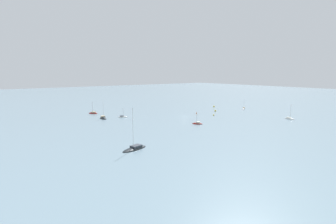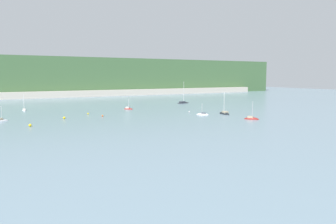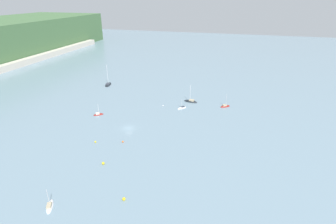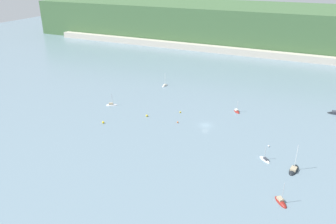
% 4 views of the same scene
% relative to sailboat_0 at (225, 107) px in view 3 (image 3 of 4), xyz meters
% --- Properties ---
extents(ground_plane, '(600.00, 600.00, 0.00)m').
position_rel_sailboat_0_xyz_m(ground_plane, '(-34.02, 36.69, -0.11)').
color(ground_plane, slate).
extents(sailboat_0, '(4.66, 5.25, 7.42)m').
position_rel_sailboat_0_xyz_m(sailboat_0, '(0.00, 0.00, 0.00)').
color(sailboat_0, maroon).
rests_on(sailboat_0, ground_plane).
extents(sailboat_1, '(5.42, 3.94, 6.10)m').
position_rel_sailboat_0_xyz_m(sailboat_1, '(-80.35, 38.43, 0.01)').
color(sailboat_1, silver).
rests_on(sailboat_1, ground_plane).
extents(sailboat_2, '(4.59, 4.34, 5.49)m').
position_rel_sailboat_0_xyz_m(sailboat_2, '(-7.63, 20.03, -0.04)').
color(sailboat_2, white).
rests_on(sailboat_2, ground_plane).
extents(sailboat_3, '(9.40, 5.12, 13.04)m').
position_rel_sailboat_0_xyz_m(sailboat_3, '(14.97, 71.82, 0.02)').
color(sailboat_3, black).
rests_on(sailboat_3, ground_plane).
extents(sailboat_5, '(3.51, 7.37, 9.96)m').
position_rel_sailboat_0_xyz_m(sailboat_5, '(1.71, 17.64, -0.01)').
color(sailboat_5, black).
rests_on(sailboat_5, ground_plane).
extents(sailboat_6, '(4.07, 4.60, 5.95)m').
position_rel_sailboat_0_xyz_m(sailboat_6, '(-25.75, 55.32, 0.01)').
color(sailboat_6, maroon).
rests_on(sailboat_6, ground_plane).
extents(mooring_buoy_0, '(0.63, 0.63, 0.63)m').
position_rel_sailboat_0_xyz_m(mooring_buoy_0, '(-45.17, 34.01, 0.21)').
color(mooring_buoy_0, orange).
rests_on(mooring_buoy_0, ground_plane).
extents(mooring_buoy_1, '(0.61, 0.61, 0.61)m').
position_rel_sailboat_0_xyz_m(mooring_buoy_1, '(-7.88, 29.69, 0.20)').
color(mooring_buoy_1, white).
rests_on(mooring_buoy_1, ground_plane).
extents(mooring_buoy_2, '(0.67, 0.67, 0.67)m').
position_rel_sailboat_0_xyz_m(mooring_buoy_2, '(-48.14, 43.82, 0.22)').
color(mooring_buoy_2, yellow).
rests_on(mooring_buoy_2, ground_plane).
extents(mooring_buoy_3, '(0.88, 0.88, 0.88)m').
position_rel_sailboat_0_xyz_m(mooring_buoy_3, '(-59.67, 34.21, 0.33)').
color(mooring_buoy_3, yellow).
rests_on(mooring_buoy_3, ground_plane).
extents(mooring_buoy_4, '(0.90, 0.90, 0.90)m').
position_rel_sailboat_0_xyz_m(mooring_buoy_4, '(-72.81, 20.81, 0.34)').
color(mooring_buoy_4, yellow).
rests_on(mooring_buoy_4, ground_plane).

